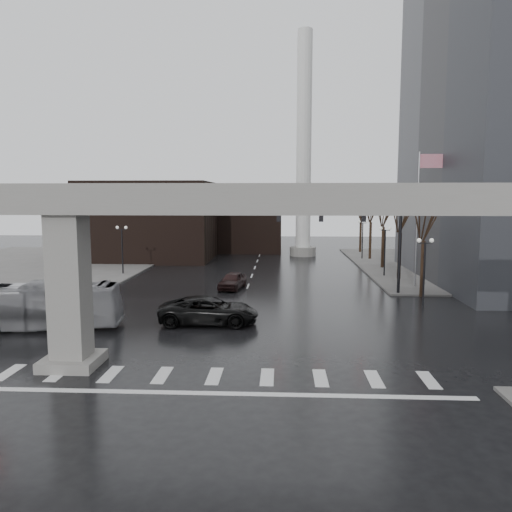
% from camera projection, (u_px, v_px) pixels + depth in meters
% --- Properties ---
extents(ground, '(160.00, 160.00, 0.00)m').
position_uv_depth(ground, '(217.00, 369.00, 23.66)').
color(ground, black).
rests_on(ground, ground).
extents(sidewalk_ne, '(28.00, 36.00, 0.15)m').
position_uv_depth(sidewalk_ne, '(478.00, 266.00, 58.06)').
color(sidewalk_ne, slate).
rests_on(sidewalk_ne, ground).
extents(sidewalk_nw, '(28.00, 36.00, 0.15)m').
position_uv_depth(sidewalk_nw, '(43.00, 263.00, 60.66)').
color(sidewalk_nw, slate).
rests_on(sidewalk_nw, ground).
extents(elevated_guideway, '(48.00, 2.60, 8.70)m').
position_uv_depth(elevated_guideway, '(243.00, 224.00, 22.79)').
color(elevated_guideway, gray).
rests_on(elevated_guideway, ground).
extents(building_far_left, '(16.00, 14.00, 10.00)m').
position_uv_depth(building_far_left, '(152.00, 221.00, 65.42)').
color(building_far_left, black).
rests_on(building_far_left, ground).
extents(building_far_mid, '(10.00, 10.00, 8.00)m').
position_uv_depth(building_far_mid, '(248.00, 224.00, 74.86)').
color(building_far_mid, black).
rests_on(building_far_mid, ground).
extents(smokestack, '(3.60, 3.60, 30.00)m').
position_uv_depth(smokestack, '(304.00, 158.00, 67.40)').
color(smokestack, silver).
rests_on(smokestack, ground).
extents(signal_mast_arm, '(12.12, 0.43, 8.00)m').
position_uv_depth(signal_mast_arm, '(354.00, 225.00, 41.17)').
color(signal_mast_arm, black).
rests_on(signal_mast_arm, ground).
extents(flagpole_assembly, '(2.06, 0.12, 12.00)m').
position_uv_depth(flagpole_assembly, '(421.00, 203.00, 43.82)').
color(flagpole_assembly, silver).
rests_on(flagpole_assembly, ground).
extents(lamp_right_0, '(1.22, 0.32, 5.11)m').
position_uv_depth(lamp_right_0, '(425.00, 260.00, 36.46)').
color(lamp_right_0, black).
rests_on(lamp_right_0, ground).
extents(lamp_right_1, '(1.22, 0.32, 5.11)m').
position_uv_depth(lamp_right_1, '(385.00, 243.00, 50.34)').
color(lamp_right_1, black).
rests_on(lamp_right_1, ground).
extents(lamp_right_2, '(1.22, 0.32, 5.11)m').
position_uv_depth(lamp_right_2, '(363.00, 233.00, 64.23)').
color(lamp_right_2, black).
rests_on(lamp_right_2, ground).
extents(lamp_left_0, '(1.22, 0.32, 5.11)m').
position_uv_depth(lamp_left_0, '(64.00, 258.00, 37.81)').
color(lamp_left_0, black).
rests_on(lamp_left_0, ground).
extents(lamp_left_1, '(1.22, 0.32, 5.11)m').
position_uv_depth(lamp_left_1, '(122.00, 242.00, 51.70)').
color(lamp_left_1, black).
rests_on(lamp_left_1, ground).
extents(lamp_left_2, '(1.22, 0.32, 5.11)m').
position_uv_depth(lamp_left_2, '(156.00, 232.00, 65.58)').
color(lamp_left_2, black).
rests_on(lamp_left_2, ground).
extents(tree_right_0, '(1.09, 1.58, 7.50)m').
position_uv_depth(tree_right_0, '(423.00, 263.00, 40.47)').
color(tree_right_0, black).
rests_on(tree_right_0, ground).
extents(tree_right_1, '(1.09, 1.61, 7.67)m').
position_uv_depth(tree_right_1, '(400.00, 251.00, 48.40)').
color(tree_right_1, black).
rests_on(tree_right_1, ground).
extents(tree_right_2, '(1.10, 1.63, 7.85)m').
position_uv_depth(tree_right_2, '(383.00, 243.00, 56.33)').
color(tree_right_2, black).
rests_on(tree_right_2, ground).
extents(tree_right_3, '(1.11, 1.66, 8.02)m').
position_uv_depth(tree_right_3, '(371.00, 237.00, 64.25)').
color(tree_right_3, black).
rests_on(tree_right_3, ground).
extents(tree_right_4, '(1.12, 1.69, 8.19)m').
position_uv_depth(tree_right_4, '(361.00, 232.00, 72.18)').
color(tree_right_4, black).
rests_on(tree_right_4, ground).
extents(pickup_truck, '(6.40, 3.06, 1.76)m').
position_uv_depth(pickup_truck, '(209.00, 311.00, 31.85)').
color(pickup_truck, black).
rests_on(pickup_truck, ground).
extents(city_bus, '(10.74, 3.86, 2.92)m').
position_uv_depth(city_bus, '(33.00, 306.00, 30.52)').
color(city_bus, '#939397').
rests_on(city_bus, ground).
extents(far_car, '(2.56, 4.59, 1.48)m').
position_uv_depth(far_car, '(232.00, 281.00, 44.07)').
color(far_car, black).
rests_on(far_car, ground).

